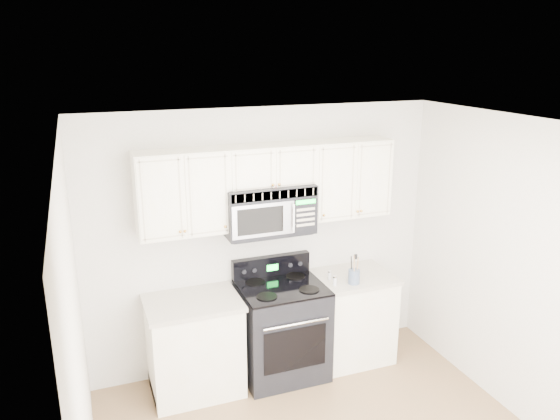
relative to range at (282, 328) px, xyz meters
name	(u,v)px	position (x,y,z in m)	size (l,w,h in m)	color
room	(346,318)	(-0.06, -1.41, 0.82)	(3.51, 3.51, 2.61)	brown
base_cabinet_left	(195,349)	(-0.86, 0.03, -0.06)	(0.86, 0.65, 0.92)	white
base_cabinet_right	(348,320)	(0.74, 0.03, -0.06)	(0.86, 0.65, 0.92)	white
range	(282,328)	(0.00, 0.00, 0.00)	(0.80, 0.73, 1.13)	black
upper_cabinets	(269,181)	(-0.06, 0.17, 1.45)	(2.44, 0.37, 0.75)	white
microwave	(268,209)	(-0.09, 0.12, 1.20)	(0.83, 0.47, 0.46)	black
utensil_crock	(354,276)	(0.69, -0.16, 0.51)	(0.11, 0.11, 0.30)	slate
shaker_salt	(335,281)	(0.50, -0.14, 0.48)	(0.04, 0.04, 0.10)	silver
shaker_pepper	(330,275)	(0.51, 0.01, 0.48)	(0.04, 0.04, 0.09)	silver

